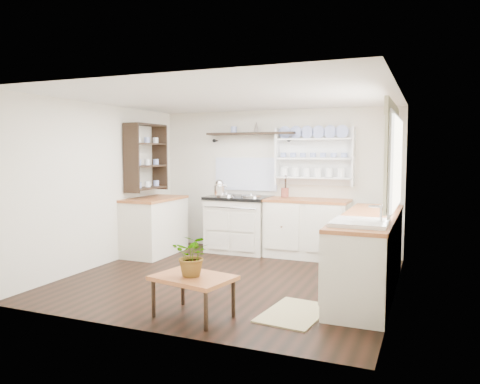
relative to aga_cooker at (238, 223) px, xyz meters
name	(u,v)px	position (x,y,z in m)	size (l,w,h in m)	color
floor	(230,279)	(0.53, -1.57, -0.46)	(4.00, 3.80, 0.01)	black
wall_back	(276,181)	(0.53, 0.33, 0.69)	(4.00, 0.02, 2.30)	beige
wall_right	(397,195)	(2.53, -1.57, 0.69)	(0.02, 3.80, 2.30)	beige
wall_left	(101,185)	(-1.47, -1.57, 0.69)	(0.02, 3.80, 2.30)	beige
ceiling	(230,97)	(0.53, -1.57, 1.84)	(4.00, 3.80, 0.01)	white
window	(394,157)	(2.48, -1.42, 1.10)	(0.08, 1.55, 1.22)	white
aga_cooker	(238,223)	(0.00, 0.00, 0.00)	(1.01, 0.70, 0.93)	beige
back_cabinets	(307,227)	(1.13, 0.03, 0.00)	(1.27, 0.63, 0.90)	beige
right_cabinets	(368,253)	(2.23, -1.47, 0.00)	(0.62, 2.43, 0.90)	beige
belfast_sink	(360,234)	(2.23, -2.22, 0.34)	(0.55, 0.60, 0.45)	white
left_cabinets	(155,225)	(-1.17, -0.67, 0.00)	(0.62, 1.13, 0.90)	beige
plate_rack	(315,156)	(1.18, 0.29, 1.09)	(1.20, 0.22, 0.90)	white
high_shelf	(251,134)	(0.13, 0.21, 1.45)	(1.50, 0.29, 0.16)	black
left_shelving	(146,156)	(-1.31, -0.67, 1.09)	(0.28, 0.80, 1.05)	black
kettle	(220,187)	(-0.28, -0.12, 0.59)	(0.19, 0.19, 0.24)	silver
utensil_crock	(285,193)	(0.75, 0.11, 0.52)	(0.12, 0.12, 0.14)	brown
center_table	(193,280)	(0.74, -2.97, -0.10)	(0.85, 0.68, 0.41)	brown
potted_plant	(193,255)	(0.74, -2.97, 0.16)	(0.37, 0.32, 0.41)	#3F7233
floor_rug	(294,313)	(1.65, -2.52, -0.45)	(0.55, 0.85, 0.02)	olive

